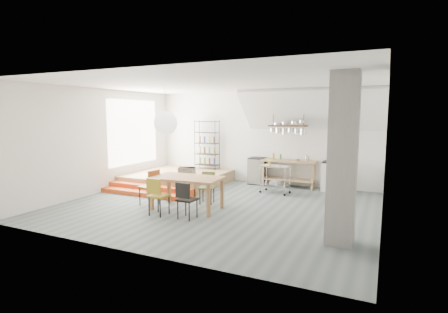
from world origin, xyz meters
The scene contains 26 objects.
floor centered at (0.00, 0.00, 0.00)m, with size 8.00×8.00×0.00m, color #535F60.
wall_back centered at (0.00, 3.50, 1.60)m, with size 8.00×0.04×3.20m, color silver.
wall_left centered at (-4.00, 0.00, 1.60)m, with size 0.04×7.00×3.20m, color silver.
wall_right centered at (4.00, 0.00, 1.60)m, with size 0.04×7.00×3.20m, color silver.
ceiling centered at (0.00, 0.00, 3.20)m, with size 8.00×7.00×0.02m, color white.
slope_ceiling centered at (1.80, 2.90, 2.55)m, with size 4.40×1.80×0.15m, color white.
window_pane centered at (-3.98, 1.50, 1.80)m, with size 0.02×2.50×2.20m, color white.
platform centered at (-2.50, 2.00, 0.20)m, with size 3.00×3.00×0.40m, color #9A7A4D.
step_lower centered at (-2.50, 0.05, 0.07)m, with size 3.00×0.35×0.13m, color #CC4918.
step_upper centered at (-2.50, 0.40, 0.13)m, with size 3.00×0.35×0.27m, color #CC4918.
concrete_column centered at (3.30, -1.50, 1.60)m, with size 0.50×0.50×3.20m, color gray.
kitchen_counter centered at (1.10, 3.15, 0.63)m, with size 1.80×0.60×0.91m.
stove centered at (2.50, 3.16, 0.48)m, with size 0.60×0.60×1.18m.
pot_rack centered at (1.13, 2.92, 1.98)m, with size 1.20×0.50×1.43m.
wire_shelving centered at (-2.00, 3.20, 1.33)m, with size 0.88×0.38×1.80m.
microwave_shelf centered at (-1.40, 0.75, 0.55)m, with size 0.60×0.40×0.16m.
paper_lantern centered at (-1.14, -0.68, 2.20)m, with size 0.60×0.60×0.60m, color white.
dining_table centered at (-0.54, -0.65, 0.75)m, with size 1.81×1.08×0.84m.
chair_mustard centered at (-0.90, -1.46, 0.55)m, with size 0.45×0.45×0.92m.
chair_black centered at (-0.13, -1.42, 0.52)m, with size 0.42×0.42×0.88m.
chair_olive centered at (-0.38, 0.14, 0.51)m, with size 0.46×0.46×0.85m.
chair_red centered at (-1.62, -0.72, 0.57)m, with size 0.49×0.49×0.96m.
rolling_cart centered at (0.96, 2.07, 0.55)m, with size 0.92×0.59×0.86m.
mini_fridge centered at (-0.02, 3.20, 0.46)m, with size 0.54×0.54×0.92m, color black.
microwave centered at (-1.40, 0.75, 0.70)m, with size 0.49×0.33×0.27m, color beige.
bowl centered at (1.40, 3.10, 0.93)m, with size 0.20×0.20×0.05m, color silver.
Camera 1 is at (4.02, -8.17, 2.44)m, focal length 28.00 mm.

